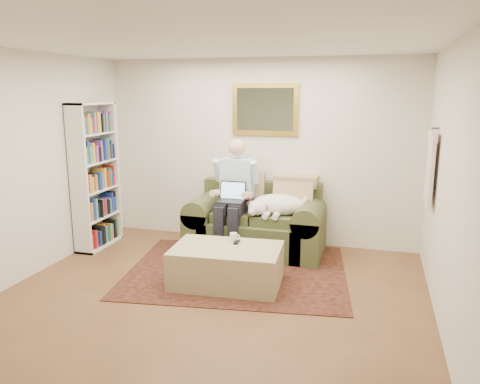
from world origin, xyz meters
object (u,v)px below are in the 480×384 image
at_px(coffee_mug, 233,237).
at_px(bookshelf, 95,176).
at_px(laptop, 232,196).
at_px(sofa, 256,229).
at_px(ottoman, 227,266).
at_px(seated_man, 233,198).
at_px(sleeping_dog, 279,205).

xyz_separation_m(coffee_mug, bookshelf, (-2.17, 0.57, 0.51)).
distance_m(laptop, bookshelf, 1.94).
bearing_deg(bookshelf, laptop, 5.09).
bearing_deg(laptop, sofa, 41.02).
bearing_deg(bookshelf, ottoman, -20.15).
distance_m(sofa, bookshelf, 2.33).
relative_size(laptop, bookshelf, 0.18).
relative_size(seated_man, bookshelf, 0.76).
bearing_deg(seated_man, sofa, 31.45).
height_order(sofa, laptop, laptop).
height_order(seated_man, ottoman, seated_man).
xyz_separation_m(sofa, ottoman, (-0.03, -1.20, -0.09)).
distance_m(seated_man, sleeping_dog, 0.61).
distance_m(seated_man, laptop, 0.08).
relative_size(sleeping_dog, bookshelf, 0.37).
bearing_deg(coffee_mug, sleeping_dog, 68.56).
height_order(coffee_mug, bookshelf, bookshelf).
xyz_separation_m(seated_man, coffee_mug, (0.25, -0.81, -0.28)).
distance_m(sleeping_dog, ottoman, 1.26).
relative_size(seated_man, ottoman, 1.27).
distance_m(ottoman, coffee_mug, 0.35).
relative_size(seated_man, coffee_mug, 15.27).
height_order(laptop, bookshelf, bookshelf).
height_order(laptop, coffee_mug, laptop).
bearing_deg(laptop, coffee_mug, -71.18).
height_order(seated_man, sleeping_dog, seated_man).
distance_m(ottoman, bookshelf, 2.43).
bearing_deg(bookshelf, seated_man, 7.17).
distance_m(coffee_mug, bookshelf, 2.30).
bearing_deg(seated_man, ottoman, -76.93).
xyz_separation_m(seated_man, bookshelf, (-1.92, -0.24, 0.24)).
relative_size(sofa, coffee_mug, 18.16).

